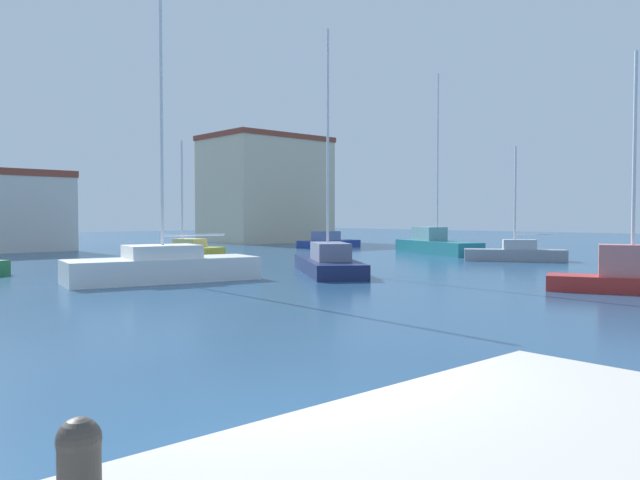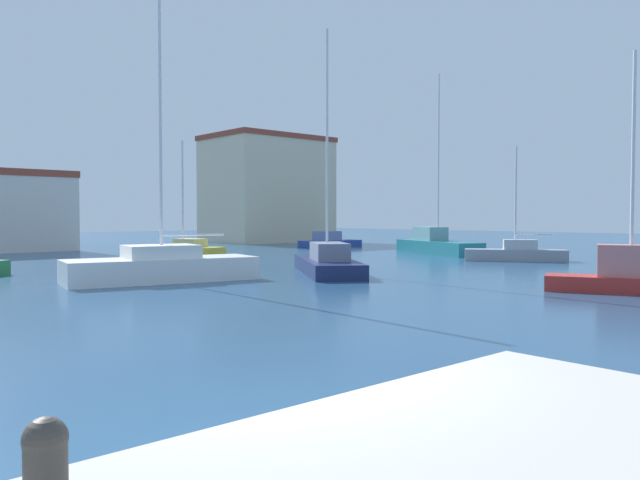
{
  "view_description": "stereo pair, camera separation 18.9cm",
  "coord_description": "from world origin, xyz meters",
  "px_view_note": "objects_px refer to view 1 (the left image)",
  "views": [
    {
      "loc": [
        -4.0,
        -5.02,
        2.57
      ],
      "look_at": [
        18.78,
        20.38,
        1.3
      ],
      "focal_mm": 35.03,
      "sensor_mm": 36.0,
      "label": 1
    },
    {
      "loc": [
        -3.86,
        -5.15,
        2.57
      ],
      "look_at": [
        18.78,
        20.38,
        1.3
      ],
      "focal_mm": 35.03,
      "sensor_mm": 36.0,
      "label": 2
    }
  ],
  "objects_px": {
    "motorboat_blue_behind_lamppost": "(328,241)",
    "sailboat_grey_center_channel": "(515,253)",
    "sailboat_white_mid_harbor": "(163,266)",
    "sailboat_yellow_near_pier": "(184,250)",
    "sailboat_red_far_right": "(632,275)",
    "sailboat_navy_far_left": "(328,262)",
    "sailboat_teal_distant_east": "(436,244)",
    "mooring_bollard": "(79,464)"
  },
  "relations": [
    {
      "from": "sailboat_grey_center_channel",
      "to": "sailboat_teal_distant_east",
      "type": "height_order",
      "value": "sailboat_teal_distant_east"
    },
    {
      "from": "mooring_bollard",
      "to": "motorboat_blue_behind_lamppost",
      "type": "bearing_deg",
      "value": 45.93
    },
    {
      "from": "mooring_bollard",
      "to": "motorboat_blue_behind_lamppost",
      "type": "height_order",
      "value": "mooring_bollard"
    },
    {
      "from": "sailboat_white_mid_harbor",
      "to": "sailboat_teal_distant_east",
      "type": "bearing_deg",
      "value": 10.63
    },
    {
      "from": "sailboat_yellow_near_pier",
      "to": "sailboat_teal_distant_east",
      "type": "height_order",
      "value": "sailboat_teal_distant_east"
    },
    {
      "from": "mooring_bollard",
      "to": "sailboat_red_far_right",
      "type": "distance_m",
      "value": 21.41
    },
    {
      "from": "sailboat_grey_center_channel",
      "to": "sailboat_red_far_right",
      "type": "relative_size",
      "value": 0.82
    },
    {
      "from": "motorboat_blue_behind_lamppost",
      "to": "sailboat_white_mid_harbor",
      "type": "relative_size",
      "value": 0.49
    },
    {
      "from": "sailboat_red_far_right",
      "to": "motorboat_blue_behind_lamppost",
      "type": "bearing_deg",
      "value": 65.21
    },
    {
      "from": "sailboat_navy_far_left",
      "to": "motorboat_blue_behind_lamppost",
      "type": "distance_m",
      "value": 24.77
    },
    {
      "from": "mooring_bollard",
      "to": "sailboat_red_far_right",
      "type": "height_order",
      "value": "sailboat_red_far_right"
    },
    {
      "from": "sailboat_teal_distant_east",
      "to": "motorboat_blue_behind_lamppost",
      "type": "bearing_deg",
      "value": 85.22
    },
    {
      "from": "sailboat_navy_far_left",
      "to": "sailboat_red_far_right",
      "type": "xyz_separation_m",
      "value": [
        2.73,
        -12.18,
        0.08
      ]
    },
    {
      "from": "sailboat_white_mid_harbor",
      "to": "sailboat_red_far_right",
      "type": "bearing_deg",
      "value": -54.29
    },
    {
      "from": "sailboat_grey_center_channel",
      "to": "sailboat_red_far_right",
      "type": "xyz_separation_m",
      "value": [
        -10.79,
        -10.78,
        0.13
      ]
    },
    {
      "from": "sailboat_white_mid_harbor",
      "to": "motorboat_blue_behind_lamppost",
      "type": "bearing_deg",
      "value": 34.35
    },
    {
      "from": "sailboat_grey_center_channel",
      "to": "sailboat_teal_distant_east",
      "type": "xyz_separation_m",
      "value": [
        2.24,
        7.49,
        0.19
      ]
    },
    {
      "from": "sailboat_teal_distant_east",
      "to": "sailboat_white_mid_harbor",
      "type": "bearing_deg",
      "value": -169.37
    },
    {
      "from": "mooring_bollard",
      "to": "sailboat_teal_distant_east",
      "type": "height_order",
      "value": "sailboat_teal_distant_east"
    },
    {
      "from": "sailboat_navy_far_left",
      "to": "motorboat_blue_behind_lamppost",
      "type": "xyz_separation_m",
      "value": [
        16.77,
        18.22,
        -0.05
      ]
    },
    {
      "from": "sailboat_navy_far_left",
      "to": "sailboat_teal_distant_east",
      "type": "relative_size",
      "value": 0.89
    },
    {
      "from": "mooring_bollard",
      "to": "motorboat_blue_behind_lamppost",
      "type": "distance_m",
      "value": 49.93
    },
    {
      "from": "sailboat_yellow_near_pier",
      "to": "sailboat_white_mid_harbor",
      "type": "relative_size",
      "value": 0.63
    },
    {
      "from": "motorboat_blue_behind_lamppost",
      "to": "sailboat_navy_far_left",
      "type": "bearing_deg",
      "value": -132.63
    },
    {
      "from": "sailboat_navy_far_left",
      "to": "sailboat_grey_center_channel",
      "type": "distance_m",
      "value": 13.59
    },
    {
      "from": "sailboat_grey_center_channel",
      "to": "sailboat_red_far_right",
      "type": "bearing_deg",
      "value": -135.0
    },
    {
      "from": "sailboat_navy_far_left",
      "to": "sailboat_red_far_right",
      "type": "height_order",
      "value": "sailboat_navy_far_left"
    },
    {
      "from": "mooring_bollard",
      "to": "sailboat_navy_far_left",
      "type": "relative_size",
      "value": 0.05
    },
    {
      "from": "sailboat_grey_center_channel",
      "to": "sailboat_teal_distant_east",
      "type": "distance_m",
      "value": 7.82
    },
    {
      "from": "mooring_bollard",
      "to": "sailboat_grey_center_channel",
      "type": "distance_m",
      "value": 35.43
    },
    {
      "from": "sailboat_grey_center_channel",
      "to": "sailboat_white_mid_harbor",
      "type": "distance_m",
      "value": 21.05
    },
    {
      "from": "mooring_bollard",
      "to": "sailboat_grey_center_channel",
      "type": "height_order",
      "value": "sailboat_grey_center_channel"
    },
    {
      "from": "sailboat_grey_center_channel",
      "to": "sailboat_red_far_right",
      "type": "distance_m",
      "value": 15.25
    },
    {
      "from": "mooring_bollard",
      "to": "motorboat_blue_behind_lamppost",
      "type": "relative_size",
      "value": 0.09
    },
    {
      "from": "sailboat_white_mid_harbor",
      "to": "sailboat_red_far_right",
      "type": "distance_m",
      "value": 17.18
    },
    {
      "from": "sailboat_teal_distant_east",
      "to": "sailboat_yellow_near_pier",
      "type": "bearing_deg",
      "value": 152.09
    },
    {
      "from": "motorboat_blue_behind_lamppost",
      "to": "sailboat_grey_center_channel",
      "type": "height_order",
      "value": "sailboat_grey_center_channel"
    },
    {
      "from": "sailboat_teal_distant_east",
      "to": "sailboat_red_far_right",
      "type": "height_order",
      "value": "sailboat_teal_distant_east"
    },
    {
      "from": "sailboat_yellow_near_pier",
      "to": "sailboat_grey_center_channel",
      "type": "bearing_deg",
      "value": -50.26
    },
    {
      "from": "motorboat_blue_behind_lamppost",
      "to": "sailboat_yellow_near_pier",
      "type": "height_order",
      "value": "sailboat_yellow_near_pier"
    },
    {
      "from": "sailboat_yellow_near_pier",
      "to": "sailboat_white_mid_harbor",
      "type": "height_order",
      "value": "sailboat_white_mid_harbor"
    },
    {
      "from": "sailboat_teal_distant_east",
      "to": "sailboat_red_far_right",
      "type": "bearing_deg",
      "value": -125.48
    }
  ]
}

